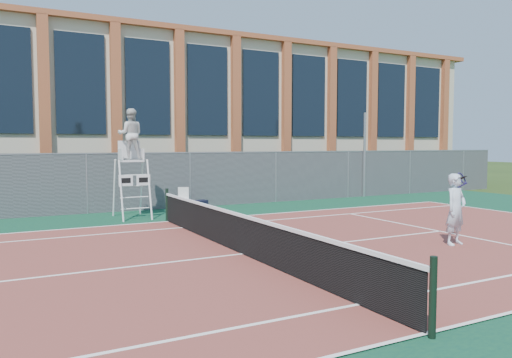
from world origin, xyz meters
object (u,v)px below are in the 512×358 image
plastic_chair (183,197)px  umpire_chair (130,137)px  tennis_player (456,209)px  steel_pole (364,155)px

plastic_chair → umpire_chair: bearing=-156.3°
plastic_chair → tennis_player: bearing=-68.5°
plastic_chair → tennis_player: size_ratio=0.49×
steel_pole → umpire_chair: bearing=-172.0°
umpire_chair → tennis_player: 10.66m
steel_pole → plastic_chair: 9.61m
umpire_chair → steel_pole: bearing=8.0°
plastic_chair → tennis_player: 10.30m
tennis_player → umpire_chair: bearing=125.0°
umpire_chair → plastic_chair: size_ratio=4.30×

